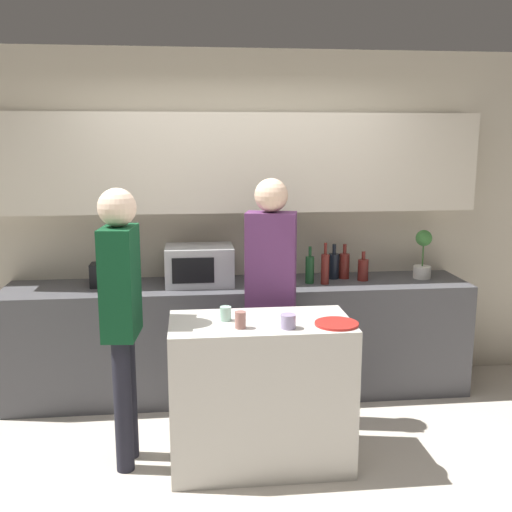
{
  "coord_description": "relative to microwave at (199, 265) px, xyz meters",
  "views": [
    {
      "loc": [
        -0.37,
        -3.13,
        2.0
      ],
      "look_at": [
        0.04,
        0.56,
        1.28
      ],
      "focal_mm": 42.0,
      "sensor_mm": 36.0,
      "label": 1
    }
  ],
  "objects": [
    {
      "name": "bottle_1",
      "position": [
        0.86,
        -0.07,
        -0.04
      ],
      "size": [
        0.07,
        0.07,
        0.29
      ],
      "color": "#194723",
      "rests_on": "back_counter"
    },
    {
      "name": "bottle_5",
      "position": [
        1.3,
        -0.02,
        -0.06
      ],
      "size": [
        0.08,
        0.08,
        0.24
      ],
      "color": "maroon",
      "rests_on": "back_counter"
    },
    {
      "name": "ground_plane",
      "position": [
        0.31,
        -1.42,
        -1.04
      ],
      "size": [
        14.0,
        14.0,
        0.0
      ],
      "primitive_type": "plane",
      "color": "beige"
    },
    {
      "name": "person_center",
      "position": [
        0.48,
        -0.56,
        0.0
      ],
      "size": [
        0.38,
        0.27,
        1.75
      ],
      "rotation": [
        0.0,
        0.0,
        -3.39
      ],
      "color": "black",
      "rests_on": "ground_plane"
    },
    {
      "name": "bottle_0",
      "position": [
        0.73,
        0.08,
        -0.04
      ],
      "size": [
        0.08,
        0.08,
        0.29
      ],
      "color": "#194723",
      "rests_on": "back_counter"
    },
    {
      "name": "cup_0",
      "position": [
        0.49,
        -1.27,
        -0.08
      ],
      "size": [
        0.09,
        0.09,
        0.08
      ],
      "color": "#998BB4",
      "rests_on": "kitchen_island"
    },
    {
      "name": "cup_1",
      "position": [
        0.21,
        -1.24,
        -0.07
      ],
      "size": [
        0.06,
        0.06,
        0.1
      ],
      "color": "#9A665E",
      "rests_on": "kitchen_island"
    },
    {
      "name": "person_left",
      "position": [
        -0.48,
        -1.04,
        -0.01
      ],
      "size": [
        0.23,
        0.36,
        1.73
      ],
      "rotation": [
        0.0,
        0.0,
        -1.66
      ],
      "color": "black",
      "rests_on": "ground_plane"
    },
    {
      "name": "back_counter",
      "position": [
        0.31,
        -0.03,
        -0.6
      ],
      "size": [
        3.6,
        0.62,
        0.89
      ],
      "color": "#4C4C51",
      "rests_on": "ground_plane"
    },
    {
      "name": "cup_2",
      "position": [
        0.14,
        -1.08,
        -0.08
      ],
      "size": [
        0.07,
        0.07,
        0.09
      ],
      "color": "#A0CDB9",
      "rests_on": "kitchen_island"
    },
    {
      "name": "bottle_4",
      "position": [
        1.17,
        0.06,
        -0.04
      ],
      "size": [
        0.08,
        0.08,
        0.28
      ],
      "color": "maroon",
      "rests_on": "back_counter"
    },
    {
      "name": "toaster",
      "position": [
        -0.7,
        0.0,
        -0.06
      ],
      "size": [
        0.26,
        0.16,
        0.18
      ],
      "color": "black",
      "rests_on": "back_counter"
    },
    {
      "name": "potted_plant",
      "position": [
        1.8,
        0.0,
        0.05
      ],
      "size": [
        0.14,
        0.14,
        0.4
      ],
      "color": "silver",
      "rests_on": "back_counter"
    },
    {
      "name": "bottle_3",
      "position": [
        1.08,
        0.07,
        -0.04
      ],
      "size": [
        0.08,
        0.08,
        0.28
      ],
      "color": "black",
      "rests_on": "back_counter"
    },
    {
      "name": "kitchen_island",
      "position": [
        0.35,
        -1.11,
        -0.58
      ],
      "size": [
        1.1,
        0.57,
        0.93
      ],
      "color": "beige",
      "rests_on": "ground_plane"
    },
    {
      "name": "microwave",
      "position": [
        0.0,
        0.0,
        0.0
      ],
      "size": [
        0.52,
        0.39,
        0.3
      ],
      "color": "#B7BABC",
      "rests_on": "back_counter"
    },
    {
      "name": "bottle_2",
      "position": [
        0.97,
        -0.11,
        -0.03
      ],
      "size": [
        0.06,
        0.06,
        0.33
      ],
      "color": "maroon",
      "rests_on": "back_counter"
    },
    {
      "name": "plate_on_island",
      "position": [
        0.78,
        -1.24,
        -0.11
      ],
      "size": [
        0.26,
        0.26,
        0.01
      ],
      "color": "red",
      "rests_on": "kitchen_island"
    },
    {
      "name": "back_wall",
      "position": [
        0.31,
        0.24,
        0.49
      ],
      "size": [
        6.4,
        0.4,
        2.7
      ],
      "color": "beige",
      "rests_on": "ground_plane"
    }
  ]
}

